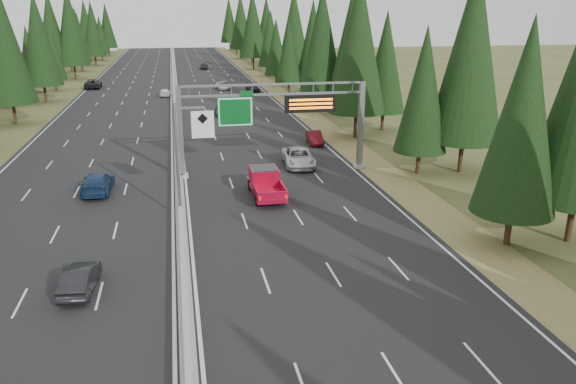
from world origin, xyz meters
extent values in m
cube|color=black|center=(0.00, 80.00, 0.04)|extent=(32.00, 260.00, 0.08)
cube|color=olive|center=(17.80, 80.00, 0.03)|extent=(3.60, 260.00, 0.06)
cube|color=#404A22|center=(-17.80, 80.00, 0.03)|extent=(3.60, 260.00, 0.06)
cube|color=gray|center=(0.00, 80.00, 0.23)|extent=(0.70, 260.00, 0.30)
cube|color=gray|center=(0.00, 80.00, 0.63)|extent=(0.30, 260.00, 0.60)
cube|color=slate|center=(0.35, 35.00, 3.98)|extent=(0.45, 0.45, 7.80)
cube|color=gray|center=(0.35, 35.00, 0.23)|extent=(0.90, 0.90, 0.30)
cube|color=slate|center=(16.20, 35.00, 3.98)|extent=(0.45, 0.45, 7.80)
cube|color=gray|center=(16.20, 35.00, 0.23)|extent=(0.90, 0.90, 0.30)
cube|color=slate|center=(8.28, 35.00, 7.80)|extent=(15.85, 0.35, 0.16)
cube|color=slate|center=(8.28, 35.00, 6.96)|extent=(15.85, 0.35, 0.16)
cube|color=#054C19|center=(5.00, 34.75, 5.63)|extent=(3.00, 0.10, 2.50)
cube|color=silver|center=(5.00, 34.69, 5.63)|extent=(2.85, 0.02, 2.35)
cube|color=#054C19|center=(6.00, 34.75, 7.13)|extent=(1.10, 0.10, 0.45)
cube|color=black|center=(11.50, 34.70, 6.13)|extent=(4.50, 0.40, 1.50)
cube|color=orange|center=(11.50, 34.48, 6.48)|extent=(3.80, 0.02, 0.18)
cube|color=orange|center=(11.50, 34.48, 6.13)|extent=(3.80, 0.02, 0.18)
cube|color=orange|center=(11.50, 34.48, 5.78)|extent=(3.80, 0.02, 0.18)
cylinder|color=slate|center=(0.00, 25.00, 4.08)|extent=(0.20, 0.20, 8.00)
cube|color=gray|center=(0.00, 25.00, 0.18)|extent=(0.50, 0.50, 0.20)
cube|color=slate|center=(1.00, 25.00, 7.68)|extent=(2.00, 0.15, 0.15)
cube|color=silver|center=(1.80, 24.88, 6.58)|extent=(1.50, 0.06, 1.80)
cylinder|color=black|center=(19.61, 16.45, 1.10)|extent=(0.40, 0.40, 2.19)
cone|color=black|center=(19.61, 16.45, 7.94)|extent=(4.93, 4.93, 11.50)
cylinder|color=black|center=(23.70, 16.25, 1.40)|extent=(0.40, 0.40, 2.81)
cylinder|color=black|center=(20.77, 32.41, 1.02)|extent=(0.40, 0.40, 2.03)
cone|color=black|center=(20.77, 32.41, 7.36)|extent=(4.57, 4.57, 10.66)
cylinder|color=black|center=(24.65, 32.13, 1.43)|extent=(0.40, 0.40, 2.87)
cone|color=black|center=(24.65, 32.13, 10.39)|extent=(6.45, 6.45, 15.04)
cylinder|color=black|center=(19.91, 47.72, 1.42)|extent=(0.40, 0.40, 2.85)
cone|color=black|center=(19.91, 47.72, 10.32)|extent=(6.41, 6.41, 14.95)
cylinder|color=black|center=(24.26, 50.74, 1.11)|extent=(0.40, 0.40, 2.22)
cone|color=black|center=(24.26, 50.74, 8.04)|extent=(4.99, 4.99, 11.64)
cylinder|color=black|center=(20.65, 66.15, 1.38)|extent=(0.40, 0.40, 2.76)
cone|color=black|center=(20.65, 66.15, 10.00)|extent=(6.21, 6.21, 14.49)
cylinder|color=black|center=(24.16, 62.40, 1.48)|extent=(0.40, 0.40, 2.96)
cone|color=black|center=(24.16, 62.40, 10.72)|extent=(6.65, 6.65, 15.52)
cylinder|color=black|center=(19.10, 81.91, 1.00)|extent=(0.40, 0.40, 2.01)
cone|color=black|center=(19.10, 81.91, 7.27)|extent=(4.51, 4.51, 10.53)
cylinder|color=black|center=(23.16, 81.67, 1.24)|extent=(0.40, 0.40, 2.48)
cone|color=black|center=(23.16, 81.67, 9.01)|extent=(5.59, 5.59, 13.04)
cylinder|color=black|center=(19.25, 94.69, 0.99)|extent=(0.40, 0.40, 1.98)
cone|color=black|center=(19.25, 94.69, 7.17)|extent=(4.45, 4.45, 10.38)
cylinder|color=black|center=(23.07, 96.64, 1.43)|extent=(0.40, 0.40, 2.86)
cone|color=black|center=(23.07, 96.64, 10.35)|extent=(6.42, 6.42, 14.99)
cylinder|color=black|center=(20.46, 109.73, 1.09)|extent=(0.40, 0.40, 2.19)
cone|color=black|center=(20.46, 109.73, 7.93)|extent=(4.92, 4.92, 11.48)
cylinder|color=black|center=(24.68, 110.25, 0.99)|extent=(0.40, 0.40, 1.98)
cone|color=black|center=(24.68, 110.25, 7.16)|extent=(4.44, 4.44, 10.37)
cylinder|color=black|center=(19.11, 124.95, 1.47)|extent=(0.40, 0.40, 2.93)
cone|color=black|center=(19.11, 124.95, 10.64)|extent=(6.60, 6.60, 15.41)
cylinder|color=black|center=(23.79, 127.11, 1.11)|extent=(0.40, 0.40, 2.22)
cone|color=black|center=(23.79, 127.11, 8.06)|extent=(5.00, 5.00, 11.67)
cylinder|color=black|center=(20.91, 140.65, 1.10)|extent=(0.40, 0.40, 2.20)
cone|color=black|center=(20.91, 140.65, 7.98)|extent=(4.96, 4.96, 11.56)
cylinder|color=black|center=(24.92, 140.66, 1.39)|extent=(0.40, 0.40, 2.77)
cone|color=black|center=(24.92, 140.66, 10.05)|extent=(6.24, 6.24, 14.55)
cylinder|color=black|center=(19.76, 156.33, 1.40)|extent=(0.40, 0.40, 2.81)
cone|color=black|center=(19.76, 156.33, 10.17)|extent=(6.31, 6.31, 14.73)
cylinder|color=black|center=(23.32, 159.54, 0.99)|extent=(0.40, 0.40, 1.98)
cone|color=black|center=(23.32, 159.54, 7.17)|extent=(4.45, 4.45, 10.38)
cylinder|color=black|center=(20.43, 173.60, 0.95)|extent=(0.40, 0.40, 1.90)
cone|color=black|center=(20.43, 173.60, 6.89)|extent=(4.28, 4.28, 9.98)
cylinder|color=black|center=(24.64, 172.98, 0.98)|extent=(0.40, 0.40, 1.96)
cone|color=black|center=(24.64, 172.98, 7.09)|extent=(4.40, 4.40, 10.27)
cylinder|color=black|center=(19.92, 189.91, 1.43)|extent=(0.40, 0.40, 2.87)
cone|color=black|center=(19.92, 189.91, 10.39)|extent=(6.45, 6.45, 15.04)
cylinder|color=black|center=(24.01, 188.11, 1.43)|extent=(0.40, 0.40, 2.85)
cone|color=black|center=(24.01, 188.11, 10.34)|extent=(6.42, 6.42, 14.97)
cylinder|color=black|center=(-19.75, 62.94, 1.37)|extent=(0.40, 0.40, 2.75)
cone|color=black|center=(-19.75, 62.94, 9.96)|extent=(6.18, 6.18, 14.43)
cylinder|color=black|center=(-19.76, 81.44, 1.32)|extent=(0.40, 0.40, 2.64)
cone|color=black|center=(-19.76, 81.44, 9.58)|extent=(5.95, 5.95, 13.88)
cylinder|color=black|center=(-24.24, 78.07, 1.14)|extent=(0.40, 0.40, 2.27)
cone|color=black|center=(-24.24, 78.07, 8.23)|extent=(5.11, 5.11, 11.92)
cylinder|color=black|center=(-20.64, 94.90, 0.95)|extent=(0.40, 0.40, 1.90)
cone|color=black|center=(-20.64, 94.90, 6.87)|extent=(4.27, 4.27, 9.96)
cylinder|color=black|center=(-24.20, 93.67, 0.91)|extent=(0.40, 0.40, 1.83)
cone|color=black|center=(-24.20, 93.67, 6.62)|extent=(4.11, 4.11, 9.58)
cylinder|color=black|center=(-19.93, 112.08, 1.47)|extent=(0.40, 0.40, 2.94)
cone|color=black|center=(-19.93, 112.08, 10.65)|extent=(6.61, 6.61, 15.42)
cylinder|color=black|center=(-23.56, 112.01, 1.40)|extent=(0.40, 0.40, 2.80)
cone|color=black|center=(-23.56, 112.01, 10.14)|extent=(6.30, 6.30, 14.69)
cylinder|color=black|center=(-20.82, 128.25, 1.06)|extent=(0.40, 0.40, 2.13)
cone|color=black|center=(-20.82, 128.25, 7.72)|extent=(4.79, 4.79, 11.18)
cylinder|color=black|center=(-23.16, 127.84, 1.18)|extent=(0.40, 0.40, 2.36)
cone|color=black|center=(-23.16, 127.84, 8.55)|extent=(5.30, 5.30, 12.38)
cylinder|color=black|center=(-19.38, 141.72, 1.23)|extent=(0.40, 0.40, 2.46)
cone|color=black|center=(-19.38, 141.72, 8.92)|extent=(5.54, 5.54, 12.92)
cylinder|color=black|center=(-23.58, 143.45, 1.17)|extent=(0.40, 0.40, 2.34)
cone|color=black|center=(-23.58, 143.45, 8.50)|extent=(5.28, 5.28, 12.31)
cylinder|color=black|center=(-19.35, 156.50, 0.98)|extent=(0.40, 0.40, 1.97)
cone|color=black|center=(-19.35, 156.50, 7.13)|extent=(4.43, 4.43, 10.33)
cylinder|color=black|center=(-23.45, 159.88, 1.33)|extent=(0.40, 0.40, 2.65)
cone|color=black|center=(-23.45, 159.88, 9.62)|extent=(5.97, 5.97, 13.93)
cylinder|color=black|center=(-19.28, 174.24, 1.26)|extent=(0.40, 0.40, 2.53)
cone|color=black|center=(-19.28, 174.24, 9.16)|extent=(5.68, 5.68, 13.26)
cylinder|color=black|center=(-23.21, 172.06, 1.32)|extent=(0.40, 0.40, 2.64)
cone|color=black|center=(-23.21, 172.06, 9.58)|extent=(5.94, 5.94, 13.87)
cylinder|color=black|center=(-20.64, 188.77, 1.17)|extent=(0.40, 0.40, 2.35)
cone|color=black|center=(-20.64, 188.77, 8.51)|extent=(5.28, 5.28, 12.33)
cylinder|color=black|center=(-23.09, 188.74, 0.96)|extent=(0.40, 0.40, 1.92)
cone|color=black|center=(-23.09, 188.74, 6.96)|extent=(4.32, 4.32, 10.08)
imported|color=silver|center=(10.89, 36.68, 0.88)|extent=(3.06, 5.94, 1.60)
cylinder|color=black|center=(5.59, 26.48, 0.53)|extent=(0.34, 0.89, 0.89)
cylinder|color=black|center=(7.49, 26.48, 0.53)|extent=(0.34, 0.89, 0.89)
cylinder|color=black|center=(5.59, 30.17, 0.53)|extent=(0.34, 0.89, 0.89)
cylinder|color=black|center=(7.49, 30.17, 0.53)|extent=(0.34, 0.89, 0.89)
cube|color=#AA0A27|center=(6.54, 28.38, 0.70)|extent=(2.24, 6.26, 0.34)
cube|color=#AA0A27|center=(6.54, 29.39, 1.48)|extent=(2.12, 2.46, 1.23)
cube|color=black|center=(6.54, 29.39, 1.81)|extent=(1.90, 2.12, 0.62)
cube|color=#AA0A27|center=(5.48, 26.70, 1.09)|extent=(0.11, 2.68, 0.67)
cube|color=#AA0A27|center=(7.60, 26.70, 1.09)|extent=(0.11, 2.68, 0.67)
cube|color=#AA0A27|center=(6.54, 25.36, 1.09)|extent=(2.24, 0.11, 0.67)
imported|color=#135539|center=(6.13, 64.21, 0.79)|extent=(1.87, 4.26, 1.43)
imported|color=#4D0B10|center=(14.50, 45.00, 0.75)|extent=(1.73, 4.18, 1.35)
imported|color=black|center=(13.54, 86.51, 0.72)|extent=(2.20, 4.55, 1.28)
imported|color=silver|center=(8.76, 90.50, 0.76)|extent=(2.48, 4.99, 1.36)
imported|color=black|center=(7.36, 126.92, 0.84)|extent=(1.97, 4.54, 1.53)
imported|color=black|center=(-5.22, 15.24, 0.75)|extent=(1.70, 4.16, 1.34)
imported|color=navy|center=(-6.30, 32.11, 0.85)|extent=(2.27, 5.33, 1.53)
imported|color=white|center=(-1.50, 83.58, 0.74)|extent=(1.93, 4.02, 1.32)
imported|color=black|center=(-14.50, 96.44, 0.90)|extent=(2.87, 5.99, 1.65)
camera|label=1|loc=(0.14, -12.16, 13.82)|focal=35.00mm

